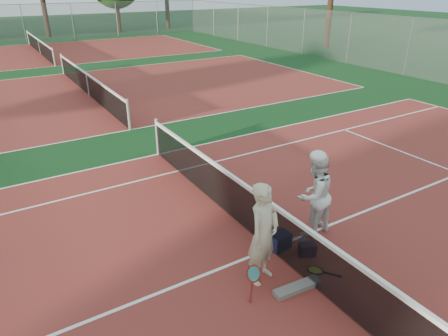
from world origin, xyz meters
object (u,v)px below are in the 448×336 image
object	(u,v)px
racket_black_held	(315,216)
racket_spare	(315,270)
player_b	(314,195)
racket_red	(253,281)
sports_bag_navy	(280,241)
sports_bag_purple	(307,249)
water_bottle	(302,245)
net_main	(271,227)
player_a	(263,234)

from	to	relation	value
racket_black_held	racket_spare	distance (m)	1.45
player_b	racket_black_held	distance (m)	0.63
racket_red	racket_black_held	bearing A→B (deg)	-18.27
sports_bag_navy	player_b	bearing A→B (deg)	6.05
sports_bag_purple	racket_black_held	bearing A→B (deg)	39.13
player_b	water_bottle	world-z (taller)	player_b
racket_black_held	sports_bag_navy	size ratio (longest dim) A/B	1.39
racket_red	racket_spare	bearing A→B (deg)	-45.79
net_main	sports_bag_purple	bearing A→B (deg)	-45.95
player_a	water_bottle	xyz separation A→B (m)	(1.12, 0.21, -0.77)
player_b	racket_spare	distance (m)	1.50
racket_red	player_a	bearing A→B (deg)	-5.57
player_b	racket_red	world-z (taller)	player_b
net_main	racket_red	distance (m)	1.32
player_b	sports_bag_navy	size ratio (longest dim) A/B	4.29
player_a	sports_bag_navy	world-z (taller)	player_a
player_b	racket_spare	size ratio (longest dim) A/B	2.92
net_main	sports_bag_navy	xyz separation A→B (m)	(0.17, -0.06, -0.35)
player_b	racket_black_held	size ratio (longest dim) A/B	3.08
net_main	sports_bag_navy	size ratio (longest dim) A/B	26.88
sports_bag_navy	water_bottle	xyz separation A→B (m)	(0.31, -0.31, -0.01)
player_b	racket_red	bearing A→B (deg)	17.72
racket_red	sports_bag_purple	distance (m)	1.53
racket_red	sports_bag_navy	xyz separation A→B (m)	(1.17, 0.77, -0.12)
racket_black_held	racket_spare	bearing A→B (deg)	34.64
sports_bag_navy	water_bottle	bearing A→B (deg)	-44.80
player_b	sports_bag_purple	size ratio (longest dim) A/B	5.88
player_a	racket_spare	world-z (taller)	player_a
water_bottle	sports_bag_purple	bearing A→B (deg)	-88.19
net_main	player_a	distance (m)	0.95
racket_spare	player_a	bearing A→B (deg)	31.53
player_b	water_bottle	distance (m)	1.01
sports_bag_navy	sports_bag_purple	xyz separation A→B (m)	(0.31, -0.44, -0.04)
player_a	water_bottle	world-z (taller)	player_a
net_main	racket_black_held	size ratio (longest dim) A/B	19.28
player_a	racket_red	world-z (taller)	player_a
racket_spare	net_main	bearing A→B (deg)	-19.96
player_a	racket_black_held	size ratio (longest dim) A/B	3.23
player_b	net_main	bearing A→B (deg)	-3.49
sports_bag_purple	water_bottle	world-z (taller)	water_bottle
player_a	racket_red	xyz separation A→B (m)	(-0.36, -0.26, -0.64)
sports_bag_navy	water_bottle	distance (m)	0.44
net_main	racket_black_held	bearing A→B (deg)	5.53
sports_bag_navy	water_bottle	world-z (taller)	sports_bag_navy
racket_red	sports_bag_purple	world-z (taller)	racket_red
racket_spare	sports_bag_navy	world-z (taller)	sports_bag_navy
net_main	player_b	distance (m)	1.12
racket_spare	sports_bag_purple	xyz separation A→B (m)	(0.19, 0.43, 0.11)
player_b	racket_spare	xyz separation A→B (m)	(-0.77, -0.97, -0.86)
net_main	sports_bag_navy	bearing A→B (deg)	-20.27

